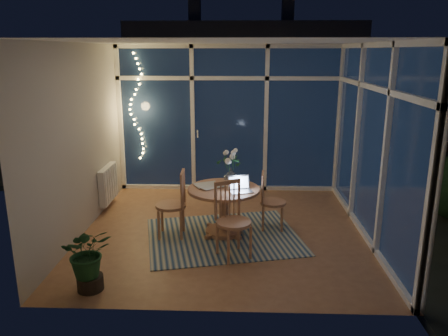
# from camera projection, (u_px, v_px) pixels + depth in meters

# --- Properties ---
(floor) EXTENTS (4.00, 4.00, 0.00)m
(floor) POSITION_uv_depth(u_px,v_px,m) (226.00, 231.00, 6.24)
(floor) COLOR #955F41
(floor) RESTS_ON ground
(ceiling) EXTENTS (4.00, 4.00, 0.00)m
(ceiling) POSITION_uv_depth(u_px,v_px,m) (226.00, 42.00, 5.56)
(ceiling) COLOR white
(ceiling) RESTS_ON wall_back
(wall_back) EXTENTS (4.00, 0.04, 2.60)m
(wall_back) POSITION_uv_depth(u_px,v_px,m) (229.00, 119.00, 7.83)
(wall_back) COLOR beige
(wall_back) RESTS_ON floor
(wall_front) EXTENTS (4.00, 0.04, 2.60)m
(wall_front) POSITION_uv_depth(u_px,v_px,m) (218.00, 186.00, 3.97)
(wall_front) COLOR beige
(wall_front) RESTS_ON floor
(wall_left) EXTENTS (0.04, 4.00, 2.60)m
(wall_left) POSITION_uv_depth(u_px,v_px,m) (80.00, 141.00, 5.98)
(wall_left) COLOR beige
(wall_left) RESTS_ON floor
(wall_right) EXTENTS (0.04, 4.00, 2.60)m
(wall_right) POSITION_uv_depth(u_px,v_px,m) (375.00, 143.00, 5.83)
(wall_right) COLOR beige
(wall_right) RESTS_ON floor
(window_wall_back) EXTENTS (4.00, 0.10, 2.60)m
(window_wall_back) POSITION_uv_depth(u_px,v_px,m) (229.00, 120.00, 7.79)
(window_wall_back) COLOR white
(window_wall_back) RESTS_ON floor
(window_wall_right) EXTENTS (0.10, 4.00, 2.60)m
(window_wall_right) POSITION_uv_depth(u_px,v_px,m) (372.00, 143.00, 5.83)
(window_wall_right) COLOR white
(window_wall_right) RESTS_ON floor
(radiator) EXTENTS (0.10, 0.70, 0.58)m
(radiator) POSITION_uv_depth(u_px,v_px,m) (108.00, 184.00, 7.08)
(radiator) COLOR white
(radiator) RESTS_ON wall_left
(fairy_lights) EXTENTS (0.24, 0.10, 1.85)m
(fairy_lights) POSITION_uv_depth(u_px,v_px,m) (136.00, 107.00, 7.72)
(fairy_lights) COLOR #FED665
(fairy_lights) RESTS_ON window_wall_back
(garden_patio) EXTENTS (12.00, 6.00, 0.10)m
(garden_patio) POSITION_uv_depth(u_px,v_px,m) (252.00, 155.00, 11.06)
(garden_patio) COLOR black
(garden_patio) RESTS_ON ground
(garden_fence) EXTENTS (11.00, 0.08, 1.80)m
(garden_fence) POSITION_uv_depth(u_px,v_px,m) (233.00, 114.00, 11.31)
(garden_fence) COLOR #391F15
(garden_fence) RESTS_ON ground
(neighbour_roof) EXTENTS (7.00, 3.00, 2.20)m
(neighbour_roof) POSITION_uv_depth(u_px,v_px,m) (244.00, 60.00, 13.86)
(neighbour_roof) COLOR #2E3037
(neighbour_roof) RESTS_ON ground
(garden_shrubs) EXTENTS (0.90, 0.90, 0.90)m
(garden_shrubs) POSITION_uv_depth(u_px,v_px,m) (194.00, 148.00, 9.43)
(garden_shrubs) COLOR black
(garden_shrubs) RESTS_ON ground
(rug) EXTENTS (2.35, 2.05, 0.01)m
(rug) POSITION_uv_depth(u_px,v_px,m) (223.00, 236.00, 6.05)
(rug) COLOR beige
(rug) RESTS_ON floor
(dining_table) EXTENTS (1.18, 1.18, 0.67)m
(dining_table) POSITION_uv_depth(u_px,v_px,m) (224.00, 211.00, 6.06)
(dining_table) COLOR #A96B4C
(dining_table) RESTS_ON floor
(chair_left) EXTENTS (0.45, 0.45, 0.95)m
(chair_left) POSITION_uv_depth(u_px,v_px,m) (171.00, 204.00, 5.94)
(chair_left) COLOR #A96B4C
(chair_left) RESTS_ON floor
(chair_right) EXTENTS (0.42, 0.42, 0.85)m
(chair_right) POSITION_uv_depth(u_px,v_px,m) (273.00, 201.00, 6.21)
(chair_right) COLOR #A96B4C
(chair_right) RESTS_ON floor
(chair_front) EXTENTS (0.61, 0.61, 0.97)m
(chair_front) POSITION_uv_depth(u_px,v_px,m) (234.00, 221.00, 5.33)
(chair_front) COLOR #A96B4C
(chair_front) RESTS_ON floor
(laptop) EXTENTS (0.36, 0.33, 0.22)m
(laptop) POSITION_uv_depth(u_px,v_px,m) (241.00, 184.00, 5.78)
(laptop) COLOR #BCBCC1
(laptop) RESTS_ON dining_table
(flower_vase) EXTENTS (0.24, 0.24, 0.21)m
(flower_vase) POSITION_uv_depth(u_px,v_px,m) (231.00, 176.00, 6.17)
(flower_vase) COLOR silver
(flower_vase) RESTS_ON dining_table
(bowl) EXTENTS (0.18, 0.18, 0.04)m
(bowl) POSITION_uv_depth(u_px,v_px,m) (243.00, 182.00, 6.17)
(bowl) COLOR white
(bowl) RESTS_ON dining_table
(newspapers) EXTENTS (0.43, 0.40, 0.02)m
(newspapers) POSITION_uv_depth(u_px,v_px,m) (210.00, 186.00, 6.03)
(newspapers) COLOR silver
(newspapers) RESTS_ON dining_table
(phone) EXTENTS (0.11, 0.05, 0.01)m
(phone) POSITION_uv_depth(u_px,v_px,m) (233.00, 190.00, 5.88)
(phone) COLOR black
(phone) RESTS_ON dining_table
(potted_plant) EXTENTS (0.67, 0.63, 0.76)m
(potted_plant) POSITION_uv_depth(u_px,v_px,m) (88.00, 257.00, 4.61)
(potted_plant) COLOR #174220
(potted_plant) RESTS_ON floor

